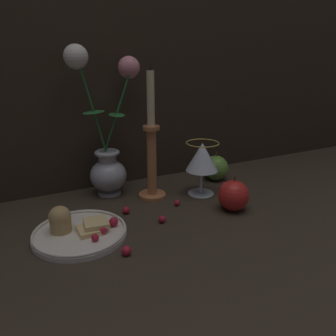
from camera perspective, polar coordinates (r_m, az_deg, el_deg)
ground_plane at (r=0.79m, az=-0.80°, el=-7.79°), size 2.40×2.40×0.00m
vase at (r=0.87m, az=-10.60°, el=4.10°), size 0.19×0.10×0.38m
plate_with_pastries at (r=0.71m, az=-15.46°, el=-10.35°), size 0.19×0.19×0.07m
wine_glass at (r=0.87m, az=5.95°, el=1.62°), size 0.09×0.09×0.14m
candlestick at (r=0.83m, az=-2.87°, el=2.25°), size 0.07×0.07×0.33m
apple_beside_vase at (r=0.80m, az=11.33°, el=-4.71°), size 0.07×0.07×0.09m
apple_near_glass at (r=0.99m, az=8.31°, el=0.00°), size 0.08×0.08×0.09m
berry_near_plate at (r=0.94m, az=9.85°, el=-2.95°), size 0.02×0.02×0.02m
berry_front_center at (r=0.74m, az=-1.01°, el=-8.90°), size 0.02×0.02×0.02m
berry_by_glass_stem at (r=0.64m, az=-7.25°, el=-14.11°), size 0.02×0.02×0.02m
berry_under_candlestick at (r=0.79m, az=-7.32°, el=-7.29°), size 0.02×0.02×0.02m
berry_far_right at (r=0.82m, az=1.58°, el=-6.09°), size 0.01×0.01×0.01m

